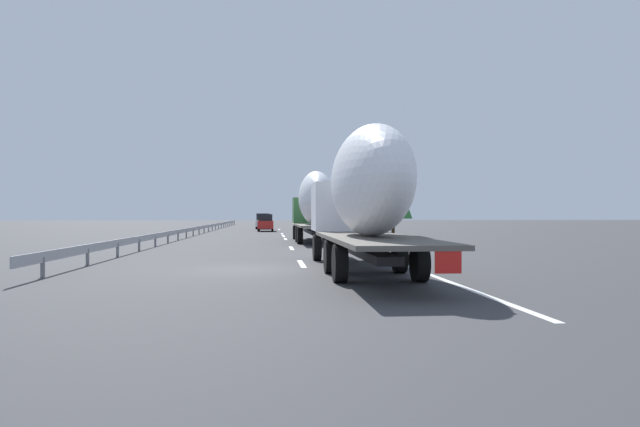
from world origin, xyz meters
The scene contains 20 objects.
ground_plane centered at (40.00, 0.00, 0.00)m, with size 260.00×260.00×0.00m, color #38383A.
lane_stripe_0 centered at (2.00, -1.80, 0.00)m, with size 3.20×0.20×0.01m, color white.
lane_stripe_1 centered at (11.87, -1.80, 0.00)m, with size 3.20×0.20×0.01m, color white.
lane_stripe_2 centered at (23.75, -1.80, 0.00)m, with size 3.20×0.20×0.01m, color white.
lane_stripe_3 centered at (29.64, -1.80, 0.00)m, with size 3.20×0.20×0.01m, color white.
lane_stripe_4 centered at (35.03, -1.80, 0.00)m, with size 3.20×0.20×0.01m, color white.
lane_stripe_5 centered at (51.46, -1.80, 0.00)m, with size 3.20×0.20×0.01m, color white.
edge_line_right centered at (45.00, -5.50, 0.00)m, with size 110.00×0.20×0.01m, color white.
truck_lead centered at (18.61, -3.60, 2.61)m, with size 12.77×2.55×4.66m.
truck_trailing centered at (-1.33, -3.60, 2.53)m, with size 13.77×2.55×4.48m.
car_red_compact centered at (43.94, -0.16, 0.95)m, with size 4.74×1.72×1.90m.
car_white_van centered at (54.26, 0.27, 0.99)m, with size 4.73×1.79×1.99m.
car_silver_hatch centered at (91.59, -0.09, 0.95)m, with size 4.49×1.79×1.88m.
car_black_suv centered at (81.38, 0.14, 0.99)m, with size 4.10×1.90×1.99m.
road_sign centered at (37.32, -6.70, 2.37)m, with size 0.10×0.90×3.44m.
tree_0 centered at (29.85, -11.44, 3.88)m, with size 3.36×3.36×6.28m.
tree_1 centered at (75.55, -11.27, 4.05)m, with size 3.92×3.92×6.23m.
tree_2 centered at (40.97, -10.60, 3.69)m, with size 3.74×3.74×5.64m.
tree_3 centered at (60.67, -12.38, 4.17)m, with size 2.74×2.74×7.09m.
guardrail_median centered at (43.00, 6.00, 0.58)m, with size 94.00×0.10×0.76m.
Camera 1 is at (-19.14, -0.61, 1.84)m, focal length 31.80 mm.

